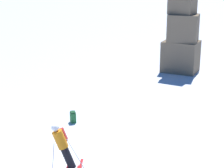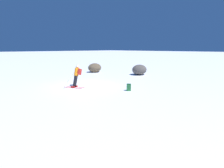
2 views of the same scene
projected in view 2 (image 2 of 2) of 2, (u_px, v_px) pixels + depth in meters
The scene contains 5 objects.
ground_plane at pixel (85, 86), 13.99m from camera, with size 300.00×300.00×0.00m, color white.
skier at pixel (77, 75), 13.42m from camera, with size 1.52×1.70×1.72m.
spare_backpack at pixel (129, 87), 12.25m from camera, with size 0.36×0.37×0.50m.
exposed_boulder_0 at pixel (95, 68), 21.60m from camera, with size 1.71×1.45×1.11m, color brown.
exposed_boulder_1 at pixel (139, 70), 19.49m from camera, with size 1.76×1.49×1.14m, color #4C4742.
Camera 2 is at (8.03, 11.29, 2.95)m, focal length 28.00 mm.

